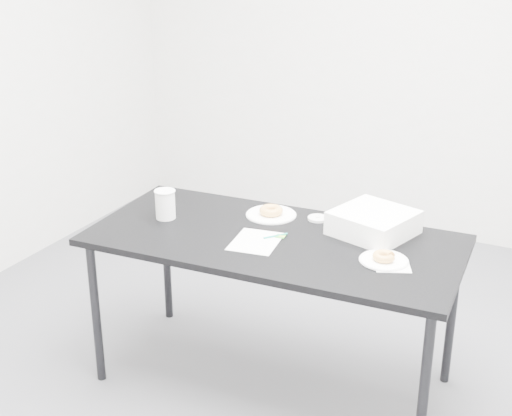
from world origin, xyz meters
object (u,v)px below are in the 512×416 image
at_px(table, 274,249).
at_px(bakery_box, 374,223).
at_px(pen, 275,236).
at_px(donut_far, 271,210).
at_px(plate_far, 271,215).
at_px(coffee_cup, 165,204).
at_px(donut_near, 384,256).
at_px(plate_near, 384,260).
at_px(scorecard, 256,241).

relative_size(table, bakery_box, 5.30).
xyz_separation_m(pen, bakery_box, (0.37, 0.23, 0.05)).
distance_m(table, donut_far, 0.27).
xyz_separation_m(donut_far, bakery_box, (0.50, 0.01, 0.03)).
relative_size(plate_far, bakery_box, 0.76).
height_order(donut_far, coffee_cup, coffee_cup).
bearing_deg(donut_near, bakery_box, 116.41).
bearing_deg(coffee_cup, plate_far, 30.12).
relative_size(donut_far, coffee_cup, 0.81).
bearing_deg(pen, table, 162.98).
relative_size(plate_near, coffee_cup, 1.45).
distance_m(pen, coffee_cup, 0.56).
distance_m(table, scorecard, 0.11).
distance_m(coffee_cup, bakery_box, 0.97).
height_order(donut_far, bakery_box, bakery_box).
xyz_separation_m(plate_near, donut_near, (0.00, 0.00, 0.02)).
bearing_deg(bakery_box, plate_far, -162.25).
bearing_deg(plate_near, donut_far, 158.38).
bearing_deg(table, scorecard, -125.54).
bearing_deg(donut_far, plate_near, -21.62).
bearing_deg(bakery_box, donut_far, -162.25).
bearing_deg(donut_near, scorecard, -174.35).
xyz_separation_m(pen, plate_near, (0.50, -0.03, -0.00)).
xyz_separation_m(scorecard, bakery_box, (0.43, 0.31, 0.05)).
distance_m(pen, plate_far, 0.26).
bearing_deg(pen, donut_far, 68.76).
bearing_deg(bakery_box, coffee_cup, -147.76).
relative_size(donut_far, bakery_box, 0.36).
bearing_deg(table, pen, 31.15).
height_order(plate_near, donut_near, donut_near).
bearing_deg(plate_near, table, 177.26).
distance_m(donut_far, coffee_cup, 0.50).
height_order(scorecard, donut_near, donut_near).
relative_size(table, pen, 14.46).
xyz_separation_m(table, plate_far, (-0.12, 0.22, 0.06)).
bearing_deg(table, bakery_box, 28.94).
bearing_deg(plate_far, donut_near, -21.62).
relative_size(plate_far, donut_far, 2.13).
height_order(scorecard, coffee_cup, coffee_cup).
xyz_separation_m(donut_near, donut_far, (-0.63, 0.25, 0.00)).
bearing_deg(donut_far, bakery_box, 1.05).
bearing_deg(plate_far, plate_near, -21.62).
relative_size(plate_near, plate_far, 0.84).
bearing_deg(plate_near, plate_far, 158.38).
xyz_separation_m(plate_near, bakery_box, (-0.13, 0.26, 0.05)).
distance_m(plate_near, plate_far, 0.68).
height_order(pen, donut_far, donut_far).
bearing_deg(pen, plate_near, -54.06).
relative_size(donut_near, bakery_box, 0.30).
bearing_deg(coffee_cup, donut_far, 30.12).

